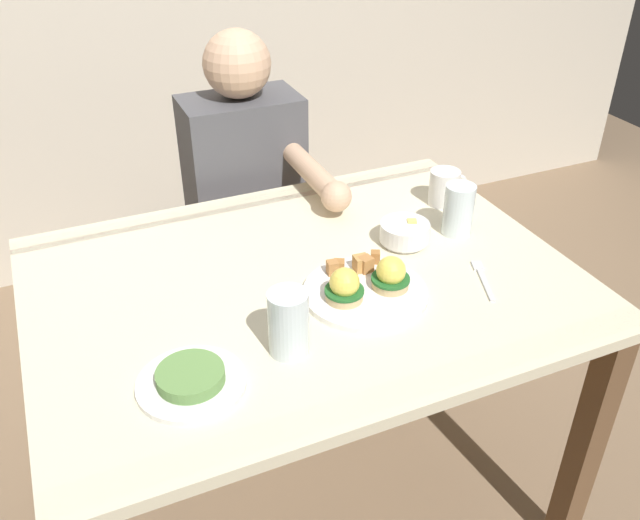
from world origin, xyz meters
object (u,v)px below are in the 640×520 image
fork (483,278)px  water_glass_near (289,326)px  diner_person (250,196)px  coffee_mug (445,186)px  dining_table (305,316)px  eggs_benedict_plate (366,286)px  fruit_bowl (405,233)px  side_plate (191,380)px  water_glass_far (458,213)px

fork → water_glass_near: size_ratio=1.12×
water_glass_near → diner_person: bearing=76.9°
coffee_mug → diner_person: bearing=134.7°
dining_table → eggs_benedict_plate: size_ratio=4.44×
fruit_bowl → side_plate: bearing=-155.0°
water_glass_near → eggs_benedict_plate: bearing=25.6°
water_glass_far → side_plate: size_ratio=0.65×
fork → water_glass_near: water_glass_near is taller
side_plate → fruit_bowl: bearing=25.0°
water_glass_far → diner_person: 0.68m
eggs_benedict_plate → diner_person: diner_person is taller
dining_table → eggs_benedict_plate: bearing=-49.3°
water_glass_far → side_plate: water_glass_far is taller
dining_table → coffee_mug: size_ratio=10.80×
eggs_benedict_plate → water_glass_near: (-0.22, -0.10, 0.04)m
fruit_bowl → water_glass_far: water_glass_far is taller
fruit_bowl → water_glass_far: size_ratio=0.92×
dining_table → eggs_benedict_plate: (0.10, -0.11, 0.13)m
eggs_benedict_plate → dining_table: bearing=130.7°
coffee_mug → side_plate: bearing=-152.3°
fruit_bowl → coffee_mug: 0.24m
dining_table → diner_person: (0.07, 0.60, 0.02)m
dining_table → water_glass_near: 0.30m
fruit_bowl → coffee_mug: bearing=35.1°
side_plate → diner_person: size_ratio=0.18×
eggs_benedict_plate → fork: (0.27, -0.05, -0.02)m
dining_table → side_plate: size_ratio=6.00×
dining_table → water_glass_far: size_ratio=9.25×
dining_table → water_glass_near: water_glass_near is taller
fork → diner_person: diner_person is taller
fruit_bowl → diner_person: size_ratio=0.11×
eggs_benedict_plate → diner_person: size_ratio=0.24×
eggs_benedict_plate → fruit_bowl: eggs_benedict_plate is taller
dining_table → water_glass_far: bearing=5.0°
eggs_benedict_plate → coffee_mug: size_ratio=2.43×
coffee_mug → side_plate: size_ratio=0.56×
coffee_mug → water_glass_far: bearing=-111.0°
water_glass_near → diner_person: diner_person is taller
side_plate → water_glass_near: bearing=6.0°
side_plate → coffee_mug: bearing=27.7°
fruit_bowl → side_plate: (-0.60, -0.28, -0.02)m
eggs_benedict_plate → diner_person: bearing=92.3°
side_plate → diner_person: diner_person is taller
fruit_bowl → water_glass_near: (-0.40, -0.26, 0.03)m
water_glass_near → side_plate: (-0.20, -0.02, -0.05)m
water_glass_near → diner_person: (0.19, 0.82, -0.15)m
dining_table → side_plate: bearing=-143.5°
fruit_bowl → eggs_benedict_plate: bearing=-140.1°
fruit_bowl → side_plate: size_ratio=0.60×
coffee_mug → side_plate: coffee_mug is taller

